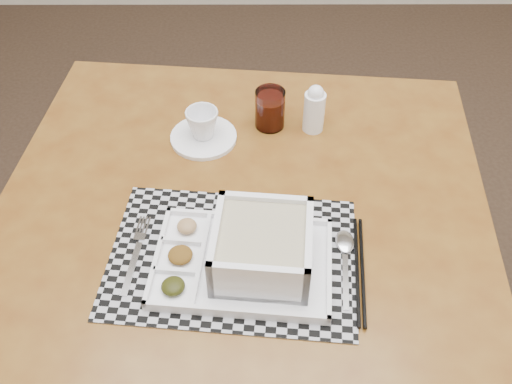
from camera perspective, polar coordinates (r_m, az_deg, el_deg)
dining_table at (r=1.19m, az=-1.50°, el=-4.55°), size 1.08×1.08×0.74m
placemat at (r=1.06m, az=-2.34°, el=-6.50°), size 0.48×0.36×0.00m
serving_tray at (r=1.02m, az=-0.11°, el=-6.07°), size 0.34×0.25×0.10m
fork at (r=1.09m, az=-12.00°, el=-5.93°), size 0.03×0.19×0.00m
spoon at (r=1.08m, az=8.88°, el=-5.49°), size 0.04×0.18×0.01m
chopsticks at (r=1.06m, az=10.33°, el=-7.64°), size 0.04×0.24×0.01m
saucer at (r=1.30m, az=-5.26°, el=5.47°), size 0.15×0.15×0.01m
cup at (r=1.27m, az=-5.38°, el=6.81°), size 0.10×0.10×0.07m
juice_glass at (r=1.31m, az=1.40°, el=8.18°), size 0.07×0.07×0.09m
creamer_bottle at (r=1.29m, az=5.85°, el=8.28°), size 0.05×0.05×0.12m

